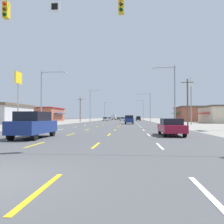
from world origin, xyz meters
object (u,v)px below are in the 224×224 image
Objects in this scene: sedan_center_turn_distant_a at (125,119)px; box_truck_far_left_distant_c at (114,117)px; pole_sign_right_row_1 at (191,88)px; streetlight_right_row_2 at (142,108)px; sedan_far_right_near at (171,127)px; streetlight_right_row_1 at (148,105)px; pole_sign_left_row_1 at (18,84)px; sedan_far_left_farthest at (109,119)px; streetlight_left_row_0 at (44,94)px; suv_inner_right_mid at (129,119)px; streetlight_right_row_0 at (172,92)px; streetlight_left_row_2 at (106,110)px; hatchback_far_left_midfar at (105,119)px; suv_far_right_farther at (138,118)px; hatchback_center_turn_far at (122,119)px; suv_inner_left_nearest at (34,124)px; streetlight_left_row_1 at (91,104)px.

sedan_center_turn_distant_a is 14.98m from box_truck_far_left_distant_c.
streetlight_right_row_2 is (-6.58, 67.86, -1.58)m from pole_sign_right_row_1.
sedan_far_right_near is 54.92m from streetlight_right_row_1.
pole_sign_left_row_1 reaches higher than sedan_center_turn_distant_a.
sedan_far_left_farthest is at bearing -164.31° from streetlight_right_row_2.
pole_sign_left_row_1 is at bearing 139.13° from streetlight_left_row_0.
box_truck_far_left_distant_c is 0.75× the size of streetlight_right_row_1.
sedan_far_right_near is 0.92× the size of suv_inner_right_mid.
pole_sign_left_row_1 is 28.27m from streetlight_right_row_0.
sedan_center_turn_distant_a is at bearing 32.46° from streetlight_left_row_2.
streetlight_right_row_2 reaches higher than streetlight_left_row_2.
sedan_far_right_near is at bearing -83.07° from box_truck_far_left_distant_c.
streetlight_right_row_1 reaches higher than sedan_center_turn_distant_a.
suv_inner_right_mid is at bearing 53.65° from streetlight_left_row_0.
box_truck_far_left_distant_c reaches higher than suv_inner_right_mid.
suv_far_right_farther is (13.97, 9.31, 0.24)m from hatchback_far_left_midfar.
suv_inner_right_mid is 0.49× the size of pole_sign_right_row_1.
streetlight_right_row_1 is (-6.70, 26.83, -2.00)m from pole_sign_right_row_1.
hatchback_center_turn_far is 0.44× the size of streetlight_left_row_0.
streetlight_left_row_1 is at bearing 96.13° from suv_inner_left_nearest.
box_truck_far_left_distant_c reaches higher than hatchback_center_turn_far.
streetlight_left_row_0 is at bearing 141.08° from sedan_far_right_near.
sedan_far_left_farthest is at bearing 115.70° from hatchback_center_turn_far.
streetlight_right_row_2 is at bearing 84.33° from suv_inner_right_mid.
streetlight_left_row_2 is at bearing 118.36° from sedan_far_left_farthest.
suv_inner_right_mid is at bearing 78.64° from suv_inner_left_nearest.
suv_inner_right_mid is at bearing 96.98° from sedan_far_right_near.
suv_inner_right_mid is 1.26× the size of hatchback_far_left_midfar.
suv_inner_left_nearest reaches higher than sedan_far_right_near.
pole_sign_left_row_1 is at bearing -109.87° from streetlight_right_row_2.
pole_sign_right_row_1 is 68.19m from streetlight_right_row_2.
pole_sign_right_row_1 is at bearing -69.09° from streetlight_left_row_2.
pole_sign_left_row_1 is at bearing -96.42° from box_truck_far_left_distant_c.
hatchback_far_left_midfar is (-3.29, 74.68, -0.24)m from suv_inner_left_nearest.
sedan_center_turn_distant_a is 12.63m from streetlight_left_row_2.
sedan_far_right_near is 1.00× the size of sedan_far_left_farthest.
streetlight_left_row_1 reaches higher than streetlight_right_row_1.
streetlight_right_row_1 is at bearing 104.03° from pole_sign_right_row_1.
pole_sign_right_row_1 is at bearing 12.43° from pole_sign_left_row_1.
streetlight_right_row_1 reaches higher than streetlight_left_row_2.
suv_inner_left_nearest is 0.53× the size of streetlight_right_row_0.
streetlight_right_row_1 is 1.01× the size of streetlight_left_row_2.
sedan_center_turn_distant_a is at bearing 102.23° from pole_sign_right_row_1.
streetlight_left_row_1 reaches higher than streetlight_left_row_0.
suv_inner_right_mid is 0.47× the size of streetlight_right_row_2.
streetlight_left_row_1 is at bearing -92.84° from box_truck_far_left_distant_c.
streetlight_right_row_0 is at bearing -89.92° from streetlight_right_row_2.
streetlight_right_row_0 is 0.97× the size of streetlight_left_row_2.
sedan_far_left_farthest is at bearing 88.06° from streetlight_left_row_0.
suv_inner_left_nearest reaches higher than sedan_center_turn_distant_a.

